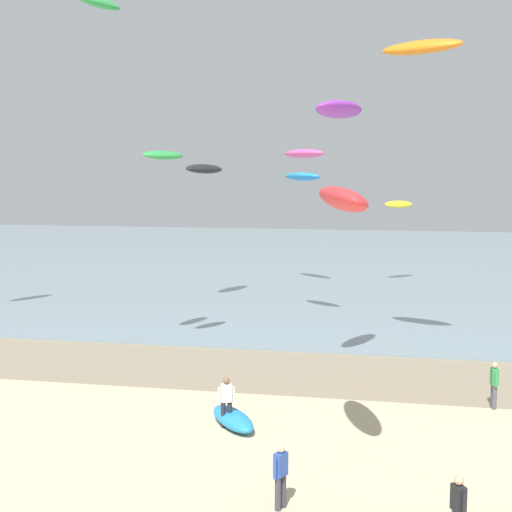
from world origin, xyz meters
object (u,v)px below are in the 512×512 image
Objects in this scene: kite_aloft_3 at (302,177)px; kite_aloft_11 at (204,169)px; person_mid_beach at (458,509)px; kite_aloft_0 at (343,199)px; kite_aloft_9 at (98,2)px; kite_aloft_12 at (339,110)px; person_right_flank at (281,474)px; kite_aloft_8 at (399,204)px; person_by_waterline at (226,401)px; grounded_kite at (233,419)px; kite_aloft_1 at (421,47)px; kite_aloft_2 at (304,154)px; kite_aloft_10 at (163,155)px; person_left_flank at (494,384)px.

kite_aloft_11 reaches higher than kite_aloft_3.
person_mid_beach is 0.48× the size of kite_aloft_0.
kite_aloft_3 is (-7.98, 35.22, 7.21)m from person_mid_beach.
kite_aloft_9 is 10.56m from kite_aloft_12.
person_right_flank is 0.66× the size of kite_aloft_8.
grounded_kite is (0.19, 0.12, -0.66)m from person_by_waterline.
kite_aloft_0 is 1.39× the size of kite_aloft_8.
kite_aloft_12 reaches higher than kite_aloft_3.
kite_aloft_1 is 1.21× the size of kite_aloft_2.
kite_aloft_11 is at bearing 106.69° from person_by_waterline.
person_right_flank is 22.98m from kite_aloft_2.
kite_aloft_11 is (-8.91, 26.20, 7.74)m from person_right_flank.
kite_aloft_8 reaches higher than person_mid_beach.
kite_aloft_0 is at bearing -112.19° from kite_aloft_10.
kite_aloft_8 is at bearing 161.70° from kite_aloft_0.
kite_aloft_10 reaches higher than kite_aloft_8.
kite_aloft_10 is at bearing -154.71° from kite_aloft_1.
kite_aloft_2 reaches higher than person_mid_beach.
grounded_kite is 23.26m from kite_aloft_11.
kite_aloft_0 is 15.04m from kite_aloft_10.
person_mid_beach is 9.42m from grounded_kite.
kite_aloft_11 is at bearing 179.59° from kite_aloft_8.
kite_aloft_0 reaches higher than person_left_flank.
kite_aloft_0 is (-5.04, -7.27, 6.88)m from person_left_flank.
kite_aloft_10 is (-5.05, 8.34, 8.98)m from grounded_kite.
kite_aloft_9 is at bearing -156.22° from kite_aloft_8.
person_by_waterline is 0.48× the size of kite_aloft_3.
kite_aloft_9 reaches higher than kite_aloft_3.
grounded_kite is 0.73× the size of kite_aloft_0.
kite_aloft_10 reaches higher than kite_aloft_3.
kite_aloft_3 is at bearing -43.95° from kite_aloft_2.
kite_aloft_9 is 17.00m from kite_aloft_11.
person_mid_beach is at bearing 144.42° from kite_aloft_2.
kite_aloft_3 is (-1.28, 28.64, 7.87)m from grounded_kite.
grounded_kite is 0.75× the size of kite_aloft_11.
kite_aloft_8 is at bearing 85.10° from person_right_flank.
grounded_kite is at bearing 134.10° from kite_aloft_3.
person_right_flank is 0.70× the size of kite_aloft_9.
person_right_flank is at bearing -80.22° from kite_aloft_1.
kite_aloft_2 is 8.50m from kite_aloft_11.
grounded_kite is at bearing -106.09° from kite_aloft_9.
kite_aloft_2 is at bearing 138.96° from kite_aloft_3.
kite_aloft_9 reaches higher than kite_aloft_2.
person_right_flank is 17.80m from kite_aloft_10.
kite_aloft_2 reaches higher than person_by_waterline.
person_mid_beach is 15.80m from kite_aloft_12.
kite_aloft_12 is (-3.66, 11.72, 9.94)m from person_mid_beach.
person_right_flank is at bearing 134.21° from kite_aloft_2.
person_left_flank is at bearing -36.85° from kite_aloft_1.
kite_aloft_2 is at bearing 174.59° from kite_aloft_0.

